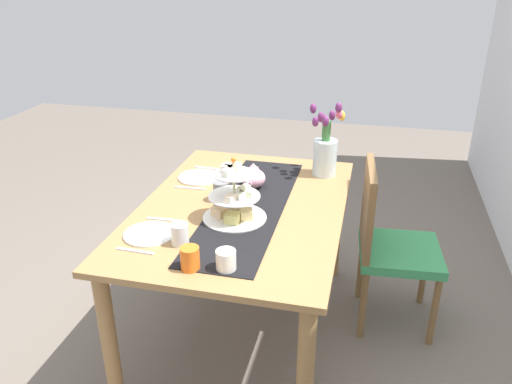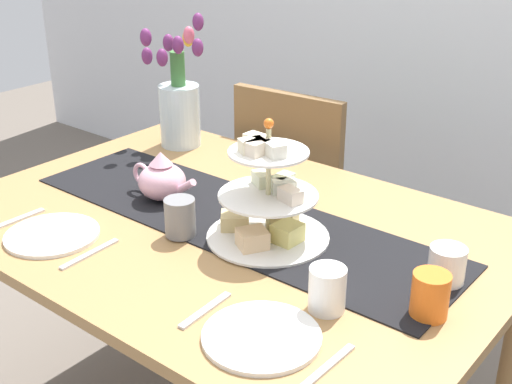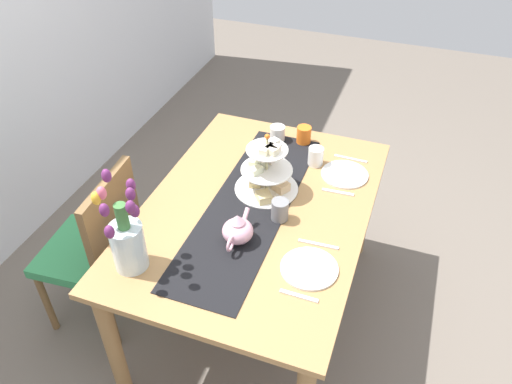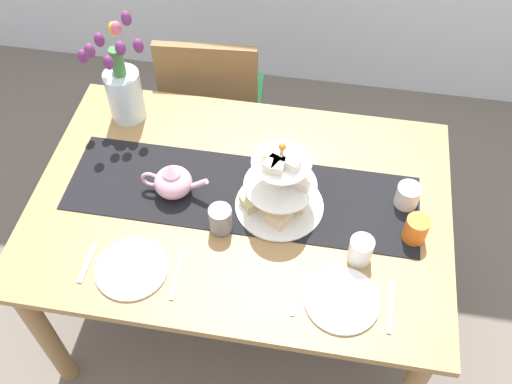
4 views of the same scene
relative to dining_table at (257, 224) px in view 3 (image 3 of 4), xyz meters
The scene contains 17 objects.
ground_plane 0.64m from the dining_table, ahead, with size 8.00×8.00×0.00m, color #6B6056.
dining_table is the anchor object (origin of this frame).
chair_left 0.78m from the dining_table, 109.98° to the left, with size 0.45×0.45×0.91m.
table_runner 0.11m from the dining_table, 90.00° to the left, with size 1.21×0.34×0.00m, color black.
tiered_cake_stand 0.24m from the dining_table, ahead, with size 0.30×0.30×0.30m.
teapot 0.29m from the dining_table, behind, with size 0.24×0.13×0.14m.
tulip_vase 0.66m from the dining_table, 145.50° to the left, with size 0.24×0.20×0.43m.
cream_jug 0.58m from the dining_table, ahead, with size 0.08×0.08×0.09m, color white.
dinner_plate_left 0.45m from the dining_table, 131.33° to the right, with size 0.23×0.23×0.01m, color white.
fork_left 0.55m from the dining_table, 143.00° to the right, with size 0.02×0.15×0.01m, color silver.
knife_left 0.37m from the dining_table, 113.34° to the right, with size 0.01×0.17×0.01m, color silver.
dinner_plate_right 0.51m from the dining_table, 40.98° to the right, with size 0.23×0.23×0.01m, color white.
fork_right 0.41m from the dining_table, 54.88° to the right, with size 0.02×0.15×0.01m, color silver.
knife_right 0.62m from the dining_table, 32.02° to the right, with size 0.01×0.17×0.01m, color silver.
mug_grey 0.20m from the dining_table, 108.53° to the right, with size 0.08×0.08×0.10m, color slate.
mug_white_text 0.47m from the dining_table, 21.58° to the right, with size 0.08×0.08×0.10m, color white.
mug_orange 0.61m from the dining_table, ahead, with size 0.08×0.08×0.10m, color orange.
Camera 3 is at (-1.64, -0.59, 2.24)m, focal length 35.45 mm.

